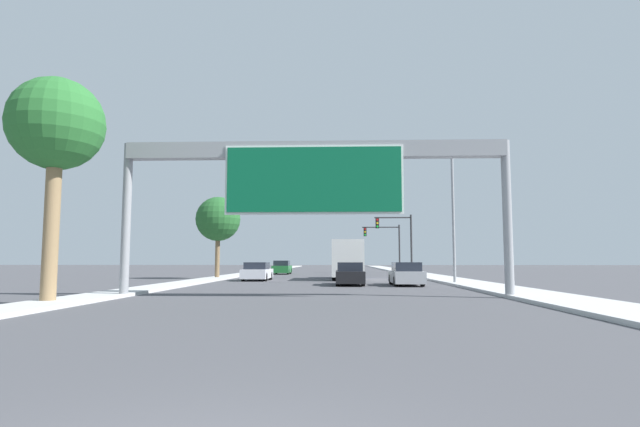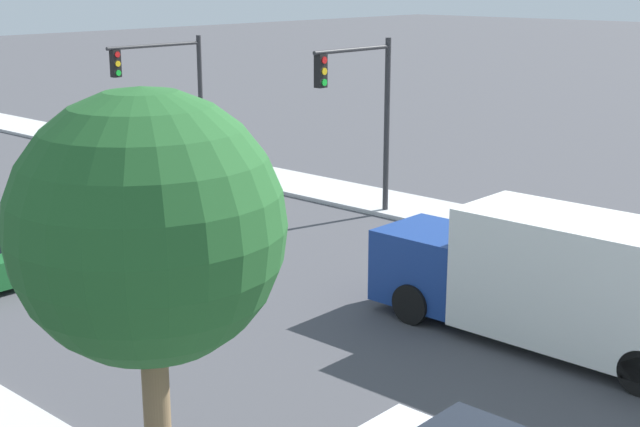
% 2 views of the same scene
% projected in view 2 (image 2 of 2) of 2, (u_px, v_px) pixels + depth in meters
% --- Properties ---
extents(sidewalk_right, '(3.00, 120.00, 0.15)m').
position_uv_depth(sidewalk_right, '(191.00, 162.00, 40.50)').
color(sidewalk_right, '#BDBDBD').
rests_on(sidewalk_right, ground).
extents(truck_box_primary, '(2.42, 8.72, 3.13)m').
position_uv_depth(truck_box_primary, '(563.00, 282.00, 20.03)').
color(truck_box_primary, navy).
rests_on(truck_box_primary, ground).
extents(traffic_light_near_intersection, '(3.85, 0.32, 6.22)m').
position_uv_depth(traffic_light_near_intersection, '(366.00, 101.00, 30.09)').
color(traffic_light_near_intersection, '#2D2D30').
rests_on(traffic_light_near_intersection, ground).
extents(traffic_light_mid_block, '(4.65, 0.32, 5.88)m').
position_uv_depth(traffic_light_mid_block, '(171.00, 84.00, 36.39)').
color(traffic_light_mid_block, '#2D2D30').
rests_on(traffic_light_mid_block, ground).
extents(palm_tree_background, '(3.73, 3.73, 6.90)m').
position_uv_depth(palm_tree_background, '(148.00, 230.00, 11.80)').
color(palm_tree_background, brown).
rests_on(palm_tree_background, ground).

